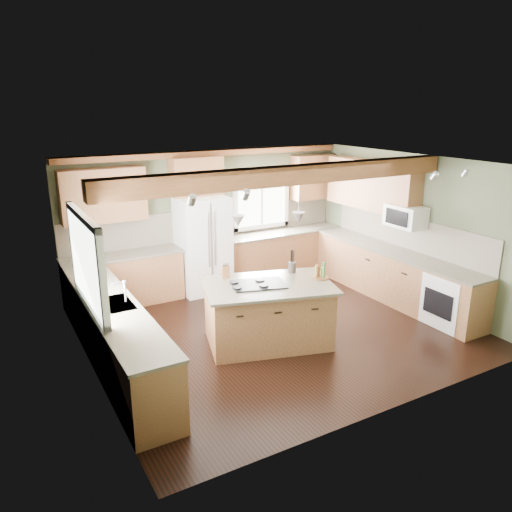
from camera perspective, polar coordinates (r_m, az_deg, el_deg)
floor at (r=8.00m, az=2.32°, el=-8.30°), size 5.60×5.60×0.00m
ceiling at (r=7.27m, az=2.57°, el=10.53°), size 5.60×5.60×0.00m
wall_back at (r=9.67m, az=-5.43°, el=4.33°), size 5.60×0.00×5.60m
wall_left at (r=6.56m, az=-18.82°, el=-2.80°), size 0.00×5.00×5.00m
wall_right at (r=9.28m, az=17.31°, el=3.06°), size 0.00×5.00×5.00m
ceiling_beam at (r=7.02m, az=3.93°, el=9.21°), size 5.55×0.26×0.26m
soffit_trim at (r=9.38m, az=-5.39°, el=11.61°), size 5.55×0.20×0.10m
backsplash_back at (r=9.68m, az=-5.38°, el=3.79°), size 5.58×0.03×0.58m
backsplash_right at (r=9.32m, az=16.98°, el=2.58°), size 0.03×3.70×0.58m
base_cab_back_left at (r=9.08m, az=-14.84°, el=-2.71°), size 2.02×0.60×0.88m
counter_back_left at (r=8.93m, az=-15.06°, el=0.06°), size 2.06×0.64×0.04m
base_cab_back_right at (r=10.32m, az=2.95°, el=0.27°), size 2.62×0.60×0.88m
counter_back_right at (r=10.20m, az=2.99°, el=2.74°), size 2.66×0.64×0.04m
base_cab_left at (r=6.99m, az=-15.79°, el=-8.94°), size 0.60×3.70×0.88m
counter_left at (r=6.80m, az=-16.11°, el=-5.45°), size 0.64×3.74×0.04m
base_cab_right at (r=9.34m, az=15.35°, el=-2.19°), size 0.60×3.70×0.88m
counter_right at (r=9.20m, az=15.58°, el=0.51°), size 0.64×3.74×0.04m
upper_cab_back_left at (r=8.77m, az=-17.07°, el=6.65°), size 1.40×0.35×0.90m
upper_cab_over_fridge at (r=9.24m, az=-6.84°, el=9.04°), size 0.96×0.35×0.70m
upper_cab_right at (r=9.66m, az=13.05°, el=7.87°), size 0.35×2.20×0.90m
upper_cab_back_corner at (r=10.54m, az=6.47°, el=8.96°), size 0.90×0.35×0.90m
window_left at (r=6.54m, az=-18.95°, el=-0.58°), size 0.04×1.60×1.05m
window_back at (r=10.12m, az=0.56°, el=6.42°), size 1.10×0.04×1.00m
sink at (r=6.80m, az=-16.11°, el=-5.42°), size 0.50×0.65×0.03m
faucet at (r=6.79m, az=-14.74°, el=-4.03°), size 0.02×0.02×0.28m
dishwasher at (r=5.88m, az=-12.44°, el=-14.06°), size 0.60×0.60×0.84m
oven at (r=8.53m, az=21.41°, el=-4.72°), size 0.60×0.72×0.84m
microwave at (r=9.03m, az=16.71°, el=4.38°), size 0.40×0.70×0.38m
pendant_left at (r=6.86m, az=-2.06°, el=4.02°), size 0.18×0.18×0.16m
pendant_right at (r=7.07m, az=4.88°, el=4.38°), size 0.18×0.18×0.16m
refrigerator at (r=9.32m, az=-6.08°, el=1.27°), size 0.90×0.74×1.80m
island at (r=7.41m, az=1.38°, el=-6.71°), size 1.96×1.51×0.88m
island_top at (r=7.23m, az=1.40°, el=-3.37°), size 2.11×1.65×0.04m
cooktop at (r=7.19m, az=0.29°, el=-3.24°), size 0.86×0.69×0.02m
knife_block at (r=7.48m, az=-3.48°, el=-1.80°), size 0.13×0.11×0.18m
utensil_crock at (r=7.72m, az=4.15°, el=-1.29°), size 0.13×0.13×0.16m
bottle_tray at (r=7.49m, az=7.40°, el=-1.67°), size 0.30×0.30×0.23m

